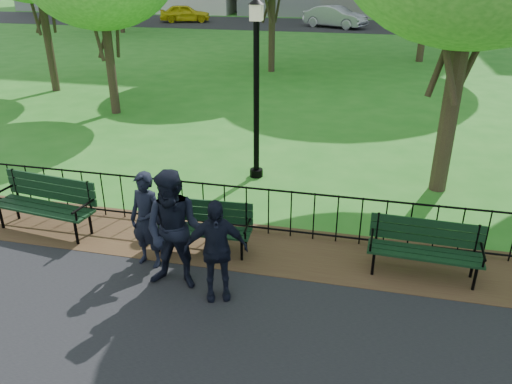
% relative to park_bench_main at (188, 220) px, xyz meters
% --- Properties ---
extents(ground, '(120.00, 120.00, 0.00)m').
position_rel_park_bench_main_xyz_m(ground, '(0.19, -1.19, -0.57)').
color(ground, '#246B1C').
extents(dirt_strip, '(60.00, 1.60, 0.01)m').
position_rel_park_bench_main_xyz_m(dirt_strip, '(0.19, 0.31, -0.55)').
color(dirt_strip, '#3C2418').
rests_on(dirt_strip, ground).
extents(far_street, '(70.00, 9.00, 0.01)m').
position_rel_park_bench_main_xyz_m(far_street, '(0.19, 33.81, -0.56)').
color(far_street, black).
rests_on(far_street, ground).
extents(iron_fence, '(24.06, 0.06, 1.00)m').
position_rel_park_bench_main_xyz_m(iron_fence, '(0.19, 0.81, -0.07)').
color(iron_fence, black).
rests_on(iron_fence, ground).
extents(park_bench_main, '(1.66, 0.58, 0.93)m').
position_rel_park_bench_main_xyz_m(park_bench_main, '(0.00, 0.00, 0.00)').
color(park_bench_main, black).
rests_on(park_bench_main, ground).
extents(park_bench_left_a, '(1.96, 0.82, 1.08)m').
position_rel_park_bench_main_xyz_m(park_bench_left_a, '(-2.72, 0.11, 0.05)').
color(park_bench_left_a, black).
rests_on(park_bench_left_a, ground).
extents(park_bench_right_a, '(1.71, 0.60, 0.96)m').
position_rel_park_bench_main_xyz_m(park_bench_right_a, '(3.78, 0.15, -0.02)').
color(park_bench_right_a, black).
rests_on(park_bench_right_a, ground).
extents(lamppost, '(0.34, 0.34, 3.82)m').
position_rel_park_bench_main_xyz_m(lamppost, '(0.37, 3.37, 1.51)').
color(lamppost, black).
rests_on(lamppost, ground).
extents(person_left, '(0.63, 0.48, 1.58)m').
position_rel_park_bench_main_xyz_m(person_left, '(-0.46, -0.56, 0.23)').
color(person_left, black).
rests_on(person_left, asphalt_path).
extents(person_mid, '(0.90, 0.48, 1.84)m').
position_rel_park_bench_main_xyz_m(person_mid, '(0.19, -1.02, 0.37)').
color(person_mid, black).
rests_on(person_mid, asphalt_path).
extents(person_right, '(0.97, 0.65, 1.54)m').
position_rel_park_bench_main_xyz_m(person_right, '(0.84, -1.14, 0.21)').
color(person_right, black).
rests_on(person_right, asphalt_path).
extents(taxi, '(4.32, 2.84, 1.37)m').
position_rel_park_bench_main_xyz_m(taxi, '(-12.55, 33.39, 0.13)').
color(taxi, gold).
rests_on(taxi, far_street).
extents(sedan_silver, '(4.98, 3.40, 1.55)m').
position_rel_park_bench_main_xyz_m(sedan_silver, '(-0.38, 32.34, 0.22)').
color(sedan_silver, '#96999D').
rests_on(sedan_silver, far_street).
extents(sedan_dark, '(4.86, 2.80, 1.33)m').
position_rel_park_bench_main_xyz_m(sedan_dark, '(8.23, 32.26, 0.11)').
color(sedan_dark, black).
rests_on(sedan_dark, far_street).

